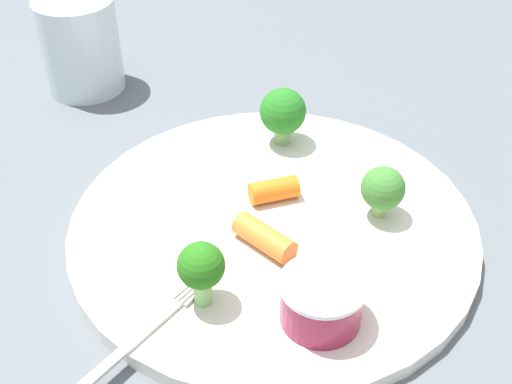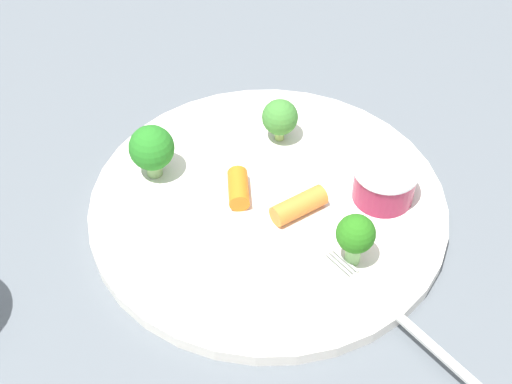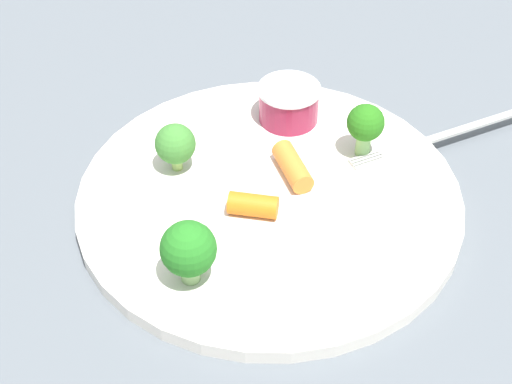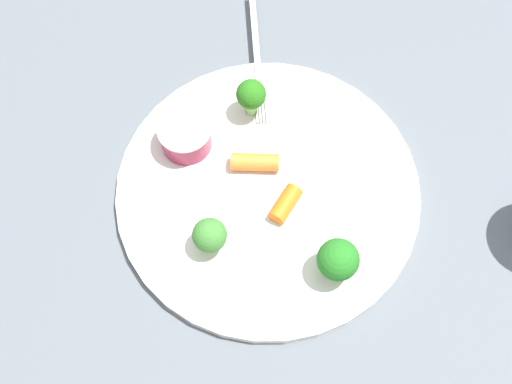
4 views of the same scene
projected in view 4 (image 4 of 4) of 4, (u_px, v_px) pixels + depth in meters
name	position (u px, v px, depth m)	size (l,w,h in m)	color
ground_plane	(268.00, 194.00, 0.65)	(2.40, 2.40, 0.00)	#555C62
plate	(268.00, 191.00, 0.65)	(0.30, 0.30, 0.01)	silver
sauce_cup	(185.00, 136.00, 0.65)	(0.05, 0.05, 0.03)	maroon
broccoli_floret_0	(251.00, 95.00, 0.65)	(0.03, 0.03, 0.05)	#8AC570
broccoli_floret_1	(210.00, 235.00, 0.60)	(0.03, 0.03, 0.04)	#97C160
broccoli_floret_2	(338.00, 260.00, 0.58)	(0.04, 0.04, 0.05)	#7EA865
carrot_stick_0	(255.00, 162.00, 0.65)	(0.02, 0.02, 0.05)	orange
carrot_stick_1	(283.00, 206.00, 0.63)	(0.02, 0.02, 0.04)	orange
fork	(257.00, 57.00, 0.71)	(0.15, 0.11, 0.00)	beige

